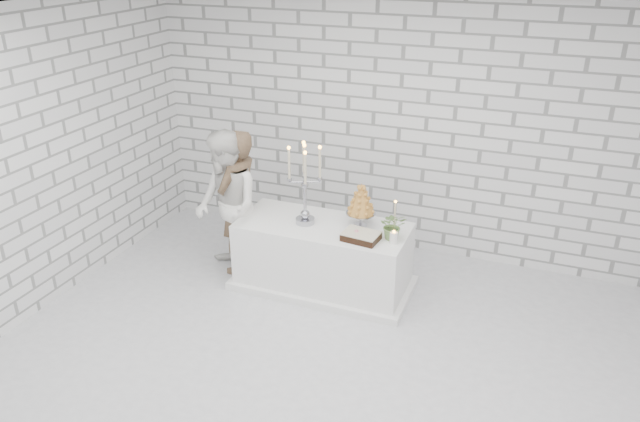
# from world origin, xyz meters

# --- Properties ---
(ground) EXTENTS (6.00, 5.00, 0.01)m
(ground) POSITION_xyz_m (0.00, 0.00, 0.00)
(ground) COLOR silver
(ground) RESTS_ON ground
(ceiling) EXTENTS (6.00, 5.00, 0.01)m
(ceiling) POSITION_xyz_m (0.00, 0.00, 3.00)
(ceiling) COLOR white
(ceiling) RESTS_ON ground
(wall_back) EXTENTS (6.00, 0.01, 3.00)m
(wall_back) POSITION_xyz_m (0.00, 2.50, 1.50)
(wall_back) COLOR white
(wall_back) RESTS_ON ground
(wall_left) EXTENTS (0.01, 5.00, 3.00)m
(wall_left) POSITION_xyz_m (-3.00, 0.00, 1.50)
(wall_left) COLOR white
(wall_left) RESTS_ON ground
(cake_table) EXTENTS (1.80, 0.80, 0.75)m
(cake_table) POSITION_xyz_m (-0.45, 1.25, 0.38)
(cake_table) COLOR white
(cake_table) RESTS_ON ground
(groom) EXTENTS (0.48, 0.66, 1.66)m
(groom) POSITION_xyz_m (-1.46, 1.27, 0.83)
(groom) COLOR #473527
(groom) RESTS_ON ground
(bride) EXTENTS (1.03, 1.02, 1.68)m
(bride) POSITION_xyz_m (-1.51, 1.11, 0.84)
(bride) COLOR white
(bride) RESTS_ON ground
(candelabra) EXTENTS (0.45, 0.45, 0.88)m
(candelabra) POSITION_xyz_m (-0.64, 1.22, 1.19)
(candelabra) COLOR #9C9CA6
(candelabra) RESTS_ON cake_table
(croquembouche) EXTENTS (0.33, 0.33, 0.48)m
(croquembouche) POSITION_xyz_m (-0.08, 1.37, 0.99)
(croquembouche) COLOR #B06F25
(croquembouche) RESTS_ON cake_table
(chocolate_cake) EXTENTS (0.38, 0.29, 0.08)m
(chocolate_cake) POSITION_xyz_m (0.03, 1.06, 0.79)
(chocolate_cake) COLOR black
(chocolate_cake) RESTS_ON cake_table
(pillar_candle) EXTENTS (0.10, 0.10, 0.12)m
(pillar_candle) POSITION_xyz_m (0.35, 1.12, 0.81)
(pillar_candle) COLOR white
(pillar_candle) RESTS_ON cake_table
(extra_taper) EXTENTS (0.06, 0.06, 0.32)m
(extra_taper) POSITION_xyz_m (0.28, 1.38, 0.91)
(extra_taper) COLOR beige
(extra_taper) RESTS_ON cake_table
(flowers) EXTENTS (0.32, 0.30, 0.29)m
(flowers) POSITION_xyz_m (0.31, 1.21, 0.89)
(flowers) COLOR #4B8543
(flowers) RESTS_ON cake_table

